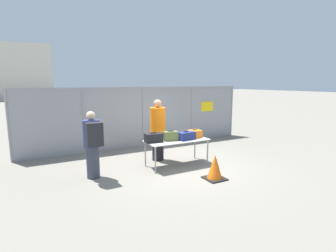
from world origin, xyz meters
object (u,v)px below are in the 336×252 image
(suitcase_orange, at_px, (195,134))
(traveler_hooded, at_px, (93,142))
(suitcase_black, at_px, (154,138))
(traffic_cone, at_px, (215,168))
(suitcase_olive, at_px, (171,136))
(security_worker_near, at_px, (158,129))
(utility_trailer, at_px, (175,124))
(suitcase_navy, at_px, (186,136))
(inspection_table, at_px, (177,142))

(suitcase_orange, xyz_separation_m, traveler_hooded, (-2.96, 0.04, 0.07))
(suitcase_black, xyz_separation_m, traveler_hooded, (-1.63, 0.01, 0.05))
(traffic_cone, bearing_deg, suitcase_olive, 108.69)
(suitcase_black, xyz_separation_m, suitcase_orange, (1.32, -0.02, -0.01))
(suitcase_olive, xyz_separation_m, security_worker_near, (-0.05, 0.71, 0.08))
(suitcase_olive, xyz_separation_m, traveler_hooded, (-2.13, 0.07, 0.04))
(suitcase_olive, xyz_separation_m, suitcase_orange, (0.83, 0.03, -0.02))
(traveler_hooded, bearing_deg, suitcase_black, -12.11)
(traveler_hooded, distance_m, utility_trailer, 6.15)
(suitcase_navy, relative_size, suitcase_orange, 1.46)
(suitcase_navy, height_order, utility_trailer, suitcase_navy)
(utility_trailer, relative_size, traffic_cone, 7.12)
(traveler_hooded, bearing_deg, utility_trailer, 29.22)
(suitcase_olive, distance_m, suitcase_navy, 0.45)
(suitcase_black, bearing_deg, traveler_hooded, 179.61)
(suitcase_black, xyz_separation_m, security_worker_near, (0.45, 0.65, 0.09))
(traveler_hooded, bearing_deg, security_worker_near, 5.45)
(inspection_table, bearing_deg, utility_trailer, 60.65)
(inspection_table, relative_size, suitcase_navy, 3.31)
(suitcase_navy, bearing_deg, utility_trailer, 63.80)
(suitcase_black, bearing_deg, suitcase_olive, -6.52)
(inspection_table, relative_size, suitcase_orange, 4.82)
(suitcase_black, bearing_deg, utility_trailer, 53.33)
(security_worker_near, bearing_deg, suitcase_navy, 117.53)
(suitcase_orange, bearing_deg, security_worker_near, 142.28)
(suitcase_black, xyz_separation_m, traffic_cone, (0.97, -1.45, -0.58))
(suitcase_black, relative_size, suitcase_navy, 0.88)
(suitcase_orange, height_order, traveler_hooded, traveler_hooded)
(utility_trailer, bearing_deg, suitcase_navy, -116.20)
(suitcase_orange, distance_m, traveler_hooded, 2.96)
(suitcase_olive, height_order, utility_trailer, suitcase_olive)
(inspection_table, height_order, suitcase_black, suitcase_black)
(inspection_table, xyz_separation_m, traveler_hooded, (-2.33, 0.07, 0.23))
(suitcase_navy, distance_m, utility_trailer, 4.68)
(utility_trailer, bearing_deg, suitcase_black, -126.67)
(suitcase_olive, relative_size, traveler_hooded, 0.25)
(suitcase_olive, height_order, traffic_cone, suitcase_olive)
(suitcase_black, xyz_separation_m, utility_trailer, (3.00, 4.03, -0.42))
(suitcase_black, relative_size, traveler_hooded, 0.29)
(suitcase_olive, bearing_deg, suitcase_orange, 2.29)
(suitcase_orange, relative_size, utility_trailer, 0.09)
(suitcase_black, distance_m, suitcase_orange, 1.32)
(suitcase_black, relative_size, utility_trailer, 0.11)
(suitcase_olive, relative_size, utility_trailer, 0.10)
(inspection_table, height_order, traveler_hooded, traveler_hooded)
(traveler_hooded, bearing_deg, traffic_cone, -41.02)
(security_worker_near, relative_size, traffic_cone, 3.03)
(suitcase_olive, distance_m, suitcase_orange, 0.83)
(inspection_table, distance_m, suitcase_olive, 0.27)
(traveler_hooded, xyz_separation_m, traffic_cone, (2.60, -1.46, -0.63))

